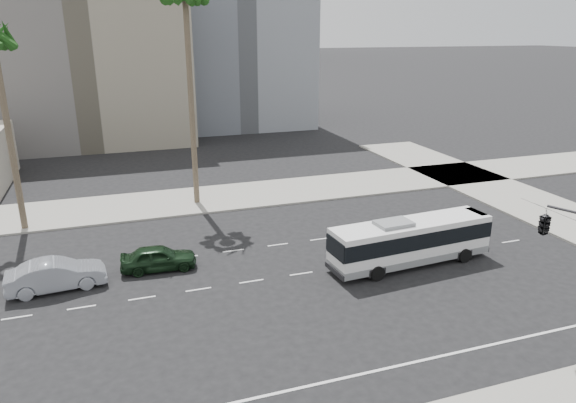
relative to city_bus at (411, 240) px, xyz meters
name	(u,v)px	position (x,y,z in m)	size (l,w,h in m)	color
ground	(301,274)	(-6.69, 0.82, -1.54)	(700.00, 700.00, 0.00)	black
sidewalk_north	(239,196)	(-6.69, 16.32, -1.47)	(120.00, 7.00, 0.15)	gray
midrise_beige_west	(86,68)	(-18.69, 45.82, 7.46)	(24.00, 18.00, 18.00)	slate
midrise_gray_center	(230,33)	(1.31, 52.82, 11.46)	(20.00, 20.00, 26.00)	slate
city_bus	(411,240)	(0.00, 0.00, 0.00)	(10.37, 3.04, 2.94)	white
car_a	(159,258)	(-14.46, 4.12, -0.80)	(4.37, 1.76, 1.49)	black
car_b	(56,275)	(-19.96, 3.41, -0.70)	(5.11, 1.78, 1.68)	gray
traffic_signal	(553,231)	(0.92, -9.17, 3.96)	(3.01, 4.22, 6.60)	#262628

